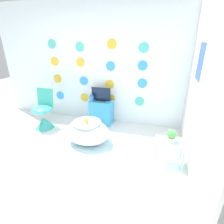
{
  "coord_description": "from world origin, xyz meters",
  "views": [
    {
      "loc": [
        1.39,
        -1.66,
        1.87
      ],
      "look_at": [
        0.66,
        0.97,
        0.7
      ],
      "focal_mm": 28.0,
      "sensor_mm": 36.0,
      "label": 1
    }
  ],
  "objects_px": {
    "bathtub": "(87,132)",
    "vase": "(92,98)",
    "tv": "(101,95)",
    "chair": "(44,116)",
    "potted_plant_left": "(171,135)"
  },
  "relations": [
    {
      "from": "bathtub",
      "to": "vase",
      "type": "distance_m",
      "value": 0.88
    },
    {
      "from": "tv",
      "to": "vase",
      "type": "relative_size",
      "value": 2.68
    },
    {
      "from": "tv",
      "to": "potted_plant_left",
      "type": "xyz_separation_m",
      "value": [
        1.48,
        -1.09,
        -0.18
      ]
    },
    {
      "from": "tv",
      "to": "bathtub",
      "type": "bearing_deg",
      "value": -89.4
    },
    {
      "from": "chair",
      "to": "vase",
      "type": "relative_size",
      "value": 5.36
    },
    {
      "from": "bathtub",
      "to": "chair",
      "type": "distance_m",
      "value": 1.2
    },
    {
      "from": "vase",
      "to": "chair",
      "type": "bearing_deg",
      "value": -155.08
    },
    {
      "from": "bathtub",
      "to": "potted_plant_left",
      "type": "height_order",
      "value": "potted_plant_left"
    },
    {
      "from": "vase",
      "to": "potted_plant_left",
      "type": "xyz_separation_m",
      "value": [
        1.67,
        -0.99,
        -0.11
      ]
    },
    {
      "from": "bathtub",
      "to": "vase",
      "type": "height_order",
      "value": "vase"
    },
    {
      "from": "vase",
      "to": "potted_plant_left",
      "type": "height_order",
      "value": "vase"
    },
    {
      "from": "chair",
      "to": "tv",
      "type": "bearing_deg",
      "value": 25.37
    },
    {
      "from": "bathtub",
      "to": "tv",
      "type": "xyz_separation_m",
      "value": [
        -0.01,
        0.85,
        0.47
      ]
    },
    {
      "from": "chair",
      "to": "vase",
      "type": "height_order",
      "value": "chair"
    },
    {
      "from": "chair",
      "to": "potted_plant_left",
      "type": "distance_m",
      "value": 2.7
    }
  ]
}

